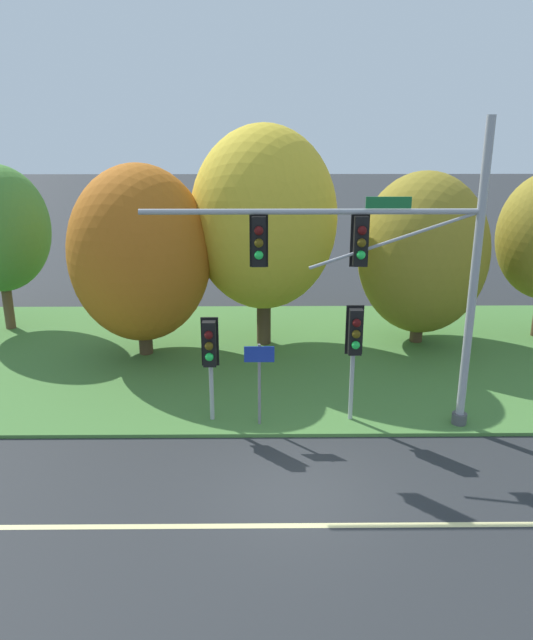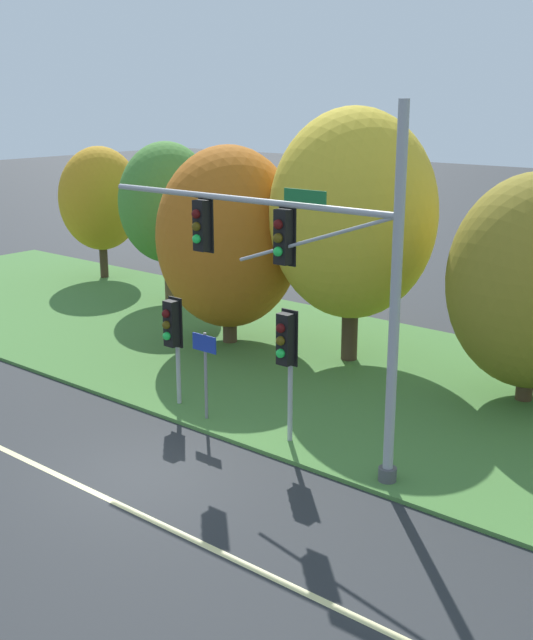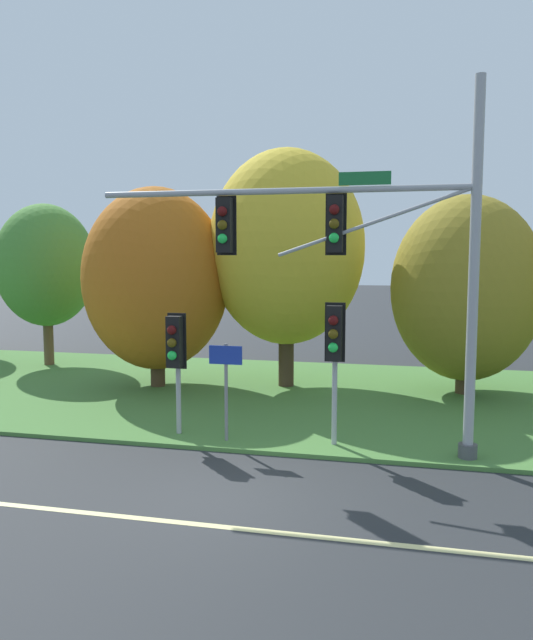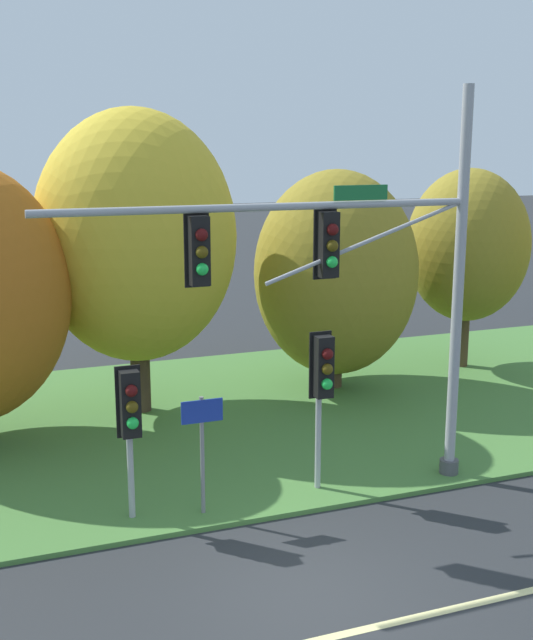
% 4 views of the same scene
% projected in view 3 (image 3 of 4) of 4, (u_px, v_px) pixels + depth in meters
% --- Properties ---
extents(ground_plane, '(160.00, 160.00, 0.00)m').
position_uv_depth(ground_plane, '(225.00, 497.00, 11.40)').
color(ground_plane, '#282B2D').
extents(lane_stripe, '(36.00, 0.16, 0.01)m').
position_uv_depth(lane_stripe, '(204.00, 525.00, 10.24)').
color(lane_stripe, beige).
rests_on(lane_stripe, ground).
extents(grass_verge, '(48.00, 11.50, 0.10)m').
position_uv_depth(grass_verge, '(302.00, 396.00, 19.38)').
color(grass_verge, '#477A38').
rests_on(grass_verge, ground).
extents(traffic_signal_mast, '(8.48, 0.49, 7.94)m').
position_uv_depth(traffic_signal_mast, '(366.00, 247.00, 13.36)').
color(traffic_signal_mast, '#9EA0A5').
rests_on(traffic_signal_mast, grass_verge).
extents(pedestrian_signal_near_kerb, '(0.46, 0.55, 3.26)m').
position_uv_depth(pedestrian_signal_near_kerb, '(334.00, 342.00, 13.88)').
color(pedestrian_signal_near_kerb, '#9EA0A5').
rests_on(pedestrian_signal_near_kerb, grass_verge).
extents(pedestrian_signal_further_along, '(0.46, 0.55, 2.94)m').
position_uv_depth(pedestrian_signal_further_along, '(175.00, 348.00, 14.78)').
color(pedestrian_signal_further_along, '#9EA0A5').
rests_on(pedestrian_signal_further_along, grass_verge).
extents(route_sign_post, '(0.79, 0.08, 2.29)m').
position_uv_depth(route_sign_post, '(226.00, 377.00, 14.41)').
color(route_sign_post, slate).
rests_on(route_sign_post, grass_verge).
extents(tree_left_of_mast, '(3.80, 3.80, 6.28)m').
position_uv_depth(tree_left_of_mast, '(46.00, 266.00, 24.22)').
color(tree_left_of_mast, brown).
rests_on(tree_left_of_mast, grass_verge).
extents(tree_behind_signpost, '(4.74, 4.74, 6.50)m').
position_uv_depth(tree_behind_signpost, '(156.00, 279.00, 20.26)').
color(tree_behind_signpost, '#4C3823').
rests_on(tree_behind_signpost, grass_verge).
extents(tree_mid_verge, '(5.05, 5.05, 7.71)m').
position_uv_depth(tree_mid_verge, '(287.00, 248.00, 20.18)').
color(tree_mid_verge, '#423021').
rests_on(tree_mid_verge, grass_verge).
extents(tree_tall_centre, '(4.58, 4.58, 6.15)m').
position_uv_depth(tree_tall_centre, '(466.00, 288.00, 19.18)').
color(tree_tall_centre, '#4C3823').
rests_on(tree_tall_centre, grass_verge).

